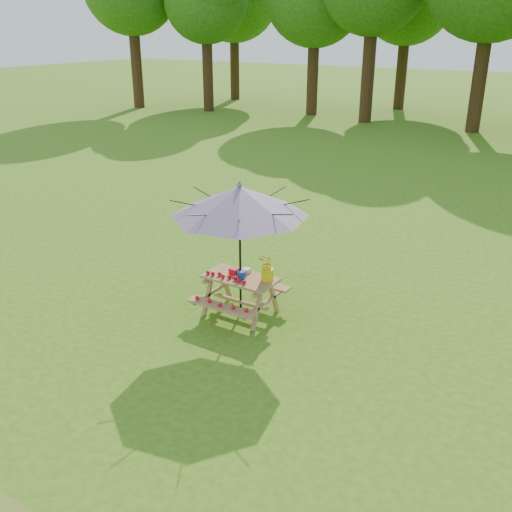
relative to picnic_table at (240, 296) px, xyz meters
The scene contains 5 objects.
picnic_table is the anchor object (origin of this frame).
patio_umbrella 1.62m from the picnic_table, 84.81° to the left, with size 2.58×2.58×2.25m.
produce_bins 0.40m from the picnic_table, 125.37° to the left, with size 0.34×0.38×0.13m.
tomatoes_row 0.44m from the picnic_table, 130.20° to the right, with size 0.77×0.13×0.07m, color red, non-canonical shape.
flower_bucket 0.74m from the picnic_table, 15.51° to the left, with size 0.29×0.26×0.44m.
Camera 1 is at (0.29, -4.65, 4.47)m, focal length 40.00 mm.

